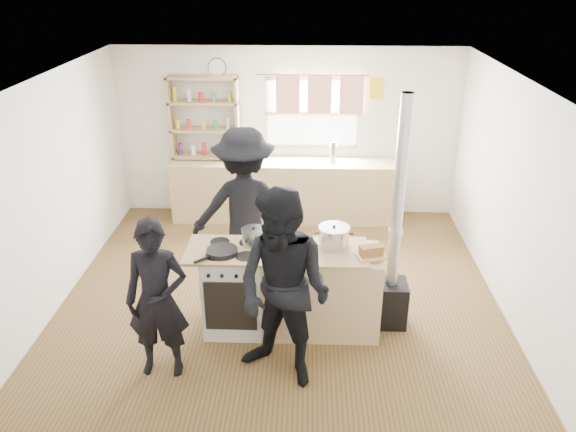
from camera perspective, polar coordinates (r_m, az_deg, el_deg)
The scene contains 14 objects.
ground at distance 6.60m, azimuth -0.80°, elevation -8.36°, with size 5.00×5.00×0.01m, color brown.
back_counter at distance 8.37m, azimuth -0.07°, elevation 2.62°, with size 3.40×0.55×0.90m, color tan.
shelving_unit at distance 8.27m, azimuth -8.50°, elevation 9.85°, with size 1.00×0.28×1.20m.
thermos at distance 8.17m, azimuth 4.59°, elevation 6.39°, with size 0.10×0.10×0.28m, color silver.
cooking_island at distance 5.88m, azimuth 0.33°, elevation -7.47°, with size 1.97×0.64×0.93m.
skillet_greens at distance 5.61m, azimuth -6.71°, elevation -3.55°, with size 0.44×0.44×0.05m.
roast_tray at distance 5.57m, azimuth 0.04°, elevation -3.42°, with size 0.38×0.32×0.07m.
stockpot_stove at distance 5.73m, azimuth -3.51°, elevation -2.09°, with size 0.25×0.25×0.20m.
stockpot_counter at distance 5.70m, azimuth 4.68°, elevation -2.09°, with size 0.32×0.32×0.24m.
bread_board at distance 5.56m, azimuth 8.44°, elevation -3.67°, with size 0.32×0.27×0.12m.
flue_heater at distance 5.96m, azimuth 10.53°, elevation -5.41°, with size 0.35×0.35×2.50m.
person_near_left at distance 5.27m, azimuth -13.14°, elevation -8.31°, with size 0.57×0.38×1.57m, color black.
person_near_right at distance 4.97m, azimuth -0.44°, elevation -7.60°, with size 0.92×0.71×1.88m, color black.
person_far at distance 6.52m, azimuth -4.40°, elevation 0.77°, with size 1.24×0.71×1.92m, color black.
Camera 1 is at (0.29, -5.52, 3.60)m, focal length 35.00 mm.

